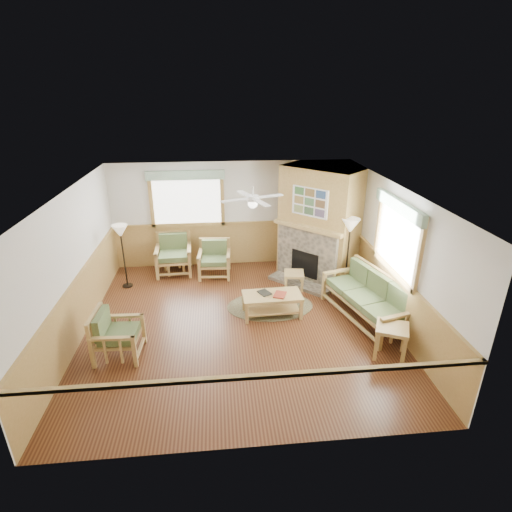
{
  "coord_description": "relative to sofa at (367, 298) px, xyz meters",
  "views": [
    {
      "loc": [
        -0.35,
        -6.83,
        4.38
      ],
      "look_at": [
        0.4,
        0.7,
        1.15
      ],
      "focal_mm": 28.0,
      "sensor_mm": 36.0,
      "label": 1
    }
  ],
  "objects": [
    {
      "name": "armchair_left",
      "position": [
        -4.7,
        -0.73,
        -0.05
      ],
      "size": [
        0.8,
        0.8,
        0.86
      ],
      "primitive_type": null,
      "rotation": [
        0.0,
        0.0,
        1.52
      ],
      "color": "tan",
      "rests_on": "floor"
    },
    {
      "name": "wall_left",
      "position": [
        -5.55,
        0.07,
        0.87
      ],
      "size": [
        0.02,
        6.0,
        2.7
      ],
      "primitive_type": "cube",
      "color": "silver",
      "rests_on": "floor"
    },
    {
      "name": "armchair_back_left",
      "position": [
        -4.05,
        2.62,
        0.01
      ],
      "size": [
        0.89,
        0.89,
        0.97
      ],
      "primitive_type": null,
      "rotation": [
        0.0,
        0.0,
        0.04
      ],
      "color": "tan",
      "rests_on": "floor"
    },
    {
      "name": "wall_right",
      "position": [
        0.45,
        0.07,
        0.87
      ],
      "size": [
        0.02,
        6.0,
        2.7
      ],
      "primitive_type": "cube",
      "color": "silver",
      "rests_on": "floor"
    },
    {
      "name": "floor",
      "position": [
        -2.55,
        0.07,
        -0.48
      ],
      "size": [
        6.0,
        6.0,
        0.01
      ],
      "primitive_type": "cube",
      "color": "#4F2916",
      "rests_on": "ground"
    },
    {
      "name": "coffee_table",
      "position": [
        -1.86,
        0.32,
        -0.24
      ],
      "size": [
        1.22,
        0.64,
        0.48
      ],
      "primitive_type": null,
      "rotation": [
        0.0,
        0.0,
        0.04
      ],
      "color": "tan",
      "rests_on": "floor"
    },
    {
      "name": "ceiling_fan",
      "position": [
        -2.25,
        0.37,
        2.18
      ],
      "size": [
        1.59,
        1.59,
        0.36
      ],
      "primitive_type": null,
      "rotation": [
        0.0,
        0.0,
        0.35
      ],
      "color": "white",
      "rests_on": "ceiling"
    },
    {
      "name": "ceiling",
      "position": [
        -2.55,
        0.07,
        2.22
      ],
      "size": [
        6.0,
        6.0,
        0.01
      ],
      "primitive_type": "cube",
      "color": "white",
      "rests_on": "floor"
    },
    {
      "name": "book_dark",
      "position": [
        -2.01,
        0.39,
        0.03
      ],
      "size": [
        0.3,
        0.33,
        0.02
      ],
      "primitive_type": "cube",
      "rotation": [
        0.0,
        0.0,
        0.47
      ],
      "color": "black",
      "rests_on": "coffee_table"
    },
    {
      "name": "floor_lamp_right",
      "position": [
        -0.05,
        1.2,
        0.41
      ],
      "size": [
        0.52,
        0.52,
        1.76
      ],
      "primitive_type": null,
      "rotation": [
        0.0,
        0.0,
        -0.36
      ],
      "color": "black",
      "rests_on": "floor"
    },
    {
      "name": "floor_lamp_left",
      "position": [
        -5.1,
        1.94,
        0.29
      ],
      "size": [
        0.39,
        0.39,
        1.54
      ],
      "primitive_type": null,
      "rotation": [
        0.0,
        0.0,
        -0.12
      ],
      "color": "black",
      "rests_on": "floor"
    },
    {
      "name": "window_back",
      "position": [
        -3.65,
        3.03,
        2.05
      ],
      "size": [
        1.9,
        0.16,
        1.5
      ],
      "primitive_type": null,
      "color": "white",
      "rests_on": "wall_back"
    },
    {
      "name": "armchair_back_right",
      "position": [
        -3.03,
        2.35,
        -0.04
      ],
      "size": [
        0.81,
        0.81,
        0.86
      ],
      "primitive_type": null,
      "rotation": [
        0.0,
        0.0,
        -0.06
      ],
      "color": "tan",
      "rests_on": "floor"
    },
    {
      "name": "wall_front",
      "position": [
        -2.55,
        -2.93,
        0.87
      ],
      "size": [
        6.0,
        0.02,
        2.7
      ],
      "primitive_type": "cube",
      "color": "silver",
      "rests_on": "floor"
    },
    {
      "name": "wainscot",
      "position": [
        -2.55,
        0.07,
        0.07
      ],
      "size": [
        6.0,
        6.0,
        1.1
      ],
      "primitive_type": null,
      "color": "#A78344",
      "rests_on": "floor"
    },
    {
      "name": "fireplace",
      "position": [
        -0.5,
        2.12,
        0.87
      ],
      "size": [
        3.11,
        3.11,
        2.7
      ],
      "primitive_type": null,
      "rotation": [
        0.0,
        0.0,
        -0.79
      ],
      "color": "#A78344",
      "rests_on": "floor"
    },
    {
      "name": "end_table_sofa",
      "position": [
        0.0,
        -1.23,
        -0.18
      ],
      "size": [
        0.7,
        0.69,
        0.6
      ],
      "primitive_type": null,
      "rotation": [
        0.0,
        0.0,
        -0.44
      ],
      "color": "tan",
      "rests_on": "floor"
    },
    {
      "name": "end_table_chairs",
      "position": [
        -4.06,
        2.62,
        -0.22
      ],
      "size": [
        0.58,
        0.57,
        0.51
      ],
      "primitive_type": null,
      "rotation": [
        0.0,
        0.0,
        0.36
      ],
      "color": "tan",
      "rests_on": "floor"
    },
    {
      "name": "sofa",
      "position": [
        0.0,
        0.0,
        0.0
      ],
      "size": [
        2.22,
        1.37,
        0.95
      ],
      "primitive_type": null,
      "rotation": [
        0.0,
        0.0,
        -1.3
      ],
      "color": "tan",
      "rests_on": "floor"
    },
    {
      "name": "footstool",
      "position": [
        -1.19,
        1.47,
        -0.28
      ],
      "size": [
        0.51,
        0.51,
        0.39
      ],
      "primitive_type": null,
      "rotation": [
        0.0,
        0.0,
        -0.15
      ],
      "color": "tan",
      "rests_on": "floor"
    },
    {
      "name": "wall_back",
      "position": [
        -2.55,
        3.07,
        0.87
      ],
      "size": [
        6.0,
        0.02,
        2.7
      ],
      "primitive_type": "cube",
      "color": "silver",
      "rests_on": "floor"
    },
    {
      "name": "book_red",
      "position": [
        -1.71,
        0.27,
        0.03
      ],
      "size": [
        0.32,
        0.36,
        0.03
      ],
      "primitive_type": "cube",
      "rotation": [
        0.0,
        0.0,
        -0.39
      ],
      "color": "maroon",
      "rests_on": "coffee_table"
    },
    {
      "name": "braided_rug",
      "position": [
        -1.86,
        0.67,
        -0.47
      ],
      "size": [
        2.41,
        2.41,
        0.01
      ],
      "primitive_type": "cylinder",
      "rotation": [
        0.0,
        0.0,
        -0.39
      ],
      "color": "brown",
      "rests_on": "floor"
    },
    {
      "name": "window_right",
      "position": [
        0.41,
        -0.13,
        2.05
      ],
      "size": [
        0.16,
        1.9,
        1.5
      ],
      "primitive_type": null,
      "color": "white",
      "rests_on": "wall_right"
    }
  ]
}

